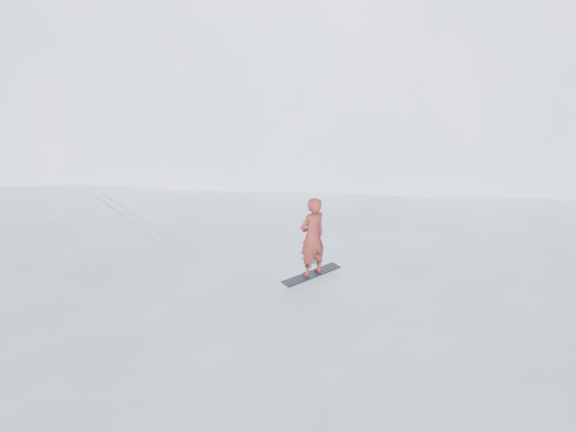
% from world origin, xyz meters
% --- Properties ---
extents(ground, '(400.00, 400.00, 0.00)m').
position_xyz_m(ground, '(0.00, 0.00, 0.00)').
color(ground, white).
rests_on(ground, ground).
extents(near_ridge, '(36.00, 28.00, 4.80)m').
position_xyz_m(near_ridge, '(1.00, 3.00, 0.00)').
color(near_ridge, white).
rests_on(near_ridge, ground).
extents(summit_peak, '(60.00, 56.00, 56.00)m').
position_xyz_m(summit_peak, '(22.00, 26.00, 0.00)').
color(summit_peak, white).
rests_on(summit_peak, ground).
extents(peak_shoulder, '(28.00, 24.00, 18.00)m').
position_xyz_m(peak_shoulder, '(10.00, 20.00, 0.00)').
color(peak_shoulder, white).
rests_on(peak_shoulder, ground).
extents(wind_bumps, '(16.00, 14.40, 1.00)m').
position_xyz_m(wind_bumps, '(-0.56, 2.12, 0.00)').
color(wind_bumps, white).
rests_on(wind_bumps, ground).
extents(snowboard, '(1.55, 0.40, 0.03)m').
position_xyz_m(snowboard, '(1.01, -0.71, 2.41)').
color(snowboard, black).
rests_on(snowboard, near_ridge).
extents(snowboarder, '(0.70, 0.49, 1.84)m').
position_xyz_m(snowboarder, '(1.01, -0.71, 3.34)').
color(snowboarder, maroon).
rests_on(snowboarder, snowboard).
extents(board_tracks, '(1.12, 5.97, 0.04)m').
position_xyz_m(board_tracks, '(-1.42, 4.48, 2.42)').
color(board_tracks, silver).
rests_on(board_tracks, ground).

